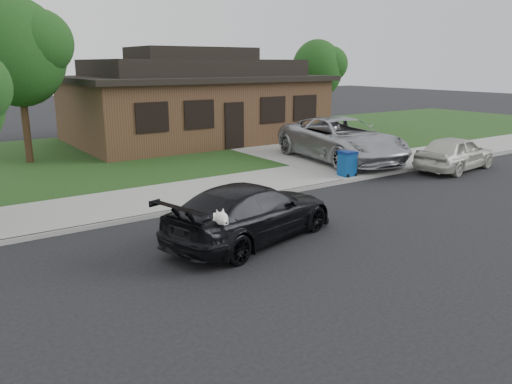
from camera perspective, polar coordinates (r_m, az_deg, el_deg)
ground at (r=12.47m, az=8.77°, el=-4.39°), size 120.00×120.00×0.00m
sidewalk at (r=16.30m, az=-3.25°, el=0.48°), size 60.00×3.00×0.12m
curb at (r=15.07m, az=-0.30°, el=-0.66°), size 60.00×0.12×0.12m
lawn at (r=23.38m, az=-13.50°, el=4.41°), size 60.00×13.00×0.13m
driveway at (r=23.66m, az=2.93°, el=4.92°), size 4.50×13.00×0.14m
sedan at (r=11.50m, az=-0.56°, el=-2.33°), size 4.94×3.01×1.34m
minivan at (r=20.63m, az=9.76°, el=5.94°), size 3.68×6.56×1.73m
white_compact at (r=20.62m, az=21.82°, el=4.16°), size 4.10×2.06×1.34m
recycling_bin at (r=17.90m, az=10.38°, el=3.22°), size 0.59×0.61×0.90m
house at (r=26.56m, az=-7.18°, el=10.36°), size 12.60×8.60×4.65m
tree_0 at (r=21.77m, az=-25.12°, el=14.45°), size 3.78×3.60×6.34m
tree_1 at (r=30.63m, az=7.32°, el=13.85°), size 3.15×3.00×5.25m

